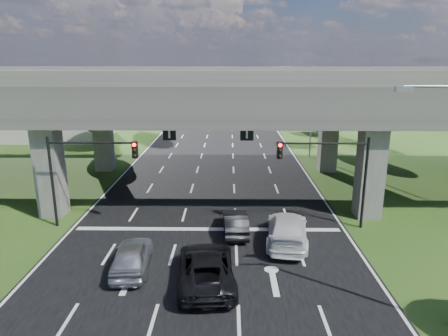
{
  "coord_description": "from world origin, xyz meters",
  "views": [
    {
      "loc": [
        1.38,
        -20.34,
        10.58
      ],
      "look_at": [
        0.98,
        8.28,
        2.84
      ],
      "focal_mm": 32.0,
      "sensor_mm": 36.0,
      "label": 1
    }
  ],
  "objects_px": {
    "streetlight_far": "(309,105)",
    "car_dark": "(235,222)",
    "car_white": "(287,229)",
    "car_trailing": "(207,267)",
    "signal_right": "(332,166)",
    "streetlight_beyond": "(288,93)",
    "signal_left": "(84,165)",
    "car_silver": "(132,256)"
  },
  "relations": [
    {
      "from": "streetlight_far",
      "to": "car_white",
      "type": "bearing_deg",
      "value": -103.26
    },
    {
      "from": "signal_left",
      "to": "streetlight_far",
      "type": "height_order",
      "value": "streetlight_far"
    },
    {
      "from": "signal_right",
      "to": "car_white",
      "type": "relative_size",
      "value": 1.04
    },
    {
      "from": "signal_right",
      "to": "car_silver",
      "type": "xyz_separation_m",
      "value": [
        -11.48,
        -5.6,
        -3.38
      ]
    },
    {
      "from": "streetlight_far",
      "to": "car_dark",
      "type": "height_order",
      "value": "streetlight_far"
    },
    {
      "from": "car_trailing",
      "to": "signal_right",
      "type": "bearing_deg",
      "value": -142.56
    },
    {
      "from": "signal_left",
      "to": "car_trailing",
      "type": "height_order",
      "value": "signal_left"
    },
    {
      "from": "streetlight_far",
      "to": "car_silver",
      "type": "relative_size",
      "value": 2.21
    },
    {
      "from": "car_white",
      "to": "car_dark",
      "type": "bearing_deg",
      "value": -15.87
    },
    {
      "from": "streetlight_beyond",
      "to": "car_silver",
      "type": "relative_size",
      "value": 2.21
    },
    {
      "from": "signal_right",
      "to": "car_dark",
      "type": "bearing_deg",
      "value": -171.15
    },
    {
      "from": "streetlight_beyond",
      "to": "car_trailing",
      "type": "distance_m",
      "value": 44.25
    },
    {
      "from": "signal_left",
      "to": "car_trailing",
      "type": "bearing_deg",
      "value": -39.96
    },
    {
      "from": "car_silver",
      "to": "car_white",
      "type": "height_order",
      "value": "car_white"
    },
    {
      "from": "signal_right",
      "to": "car_silver",
      "type": "height_order",
      "value": "signal_right"
    },
    {
      "from": "car_trailing",
      "to": "car_dark",
      "type": "bearing_deg",
      "value": -108.81
    },
    {
      "from": "streetlight_far",
      "to": "signal_right",
      "type": "bearing_deg",
      "value": -96.47
    },
    {
      "from": "car_dark",
      "to": "streetlight_far",
      "type": "bearing_deg",
      "value": -114.54
    },
    {
      "from": "streetlight_far",
      "to": "car_dark",
      "type": "relative_size",
      "value": 2.4
    },
    {
      "from": "signal_right",
      "to": "signal_left",
      "type": "height_order",
      "value": "same"
    },
    {
      "from": "signal_left",
      "to": "car_white",
      "type": "height_order",
      "value": "signal_left"
    },
    {
      "from": "streetlight_far",
      "to": "car_white",
      "type": "xyz_separation_m",
      "value": [
        -5.26,
        -22.34,
        -4.98
      ]
    },
    {
      "from": "car_dark",
      "to": "streetlight_beyond",
      "type": "bearing_deg",
      "value": -105.59
    },
    {
      "from": "signal_right",
      "to": "car_white",
      "type": "height_order",
      "value": "signal_right"
    },
    {
      "from": "signal_right",
      "to": "streetlight_far",
      "type": "xyz_separation_m",
      "value": [
        2.27,
        20.06,
        1.66
      ]
    },
    {
      "from": "car_dark",
      "to": "car_silver",
      "type": "bearing_deg",
      "value": 37.73
    },
    {
      "from": "car_white",
      "to": "car_trailing",
      "type": "height_order",
      "value": "car_white"
    },
    {
      "from": "signal_right",
      "to": "streetlight_beyond",
      "type": "height_order",
      "value": "streetlight_beyond"
    },
    {
      "from": "signal_right",
      "to": "signal_left",
      "type": "bearing_deg",
      "value": 180.0
    },
    {
      "from": "signal_left",
      "to": "car_white",
      "type": "bearing_deg",
      "value": -10.24
    },
    {
      "from": "signal_right",
      "to": "car_trailing",
      "type": "relative_size",
      "value": 1.04
    },
    {
      "from": "signal_right",
      "to": "car_silver",
      "type": "relative_size",
      "value": 1.32
    },
    {
      "from": "signal_left",
      "to": "streetlight_far",
      "type": "xyz_separation_m",
      "value": [
        17.92,
        20.06,
        1.66
      ]
    },
    {
      "from": "signal_right",
      "to": "car_silver",
      "type": "distance_m",
      "value": 13.22
    },
    {
      "from": "car_dark",
      "to": "car_trailing",
      "type": "distance_m",
      "value": 6.04
    },
    {
      "from": "streetlight_far",
      "to": "car_white",
      "type": "relative_size",
      "value": 1.73
    },
    {
      "from": "streetlight_beyond",
      "to": "car_silver",
      "type": "distance_m",
      "value": 44.16
    },
    {
      "from": "car_dark",
      "to": "car_trailing",
      "type": "height_order",
      "value": "car_trailing"
    },
    {
      "from": "signal_right",
      "to": "signal_left",
      "type": "relative_size",
      "value": 1.0
    },
    {
      "from": "streetlight_far",
      "to": "car_trailing",
      "type": "distance_m",
      "value": 29.03
    },
    {
      "from": "car_silver",
      "to": "streetlight_far",
      "type": "bearing_deg",
      "value": -122.8
    },
    {
      "from": "signal_right",
      "to": "car_dark",
      "type": "distance_m",
      "value": 7.04
    }
  ]
}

